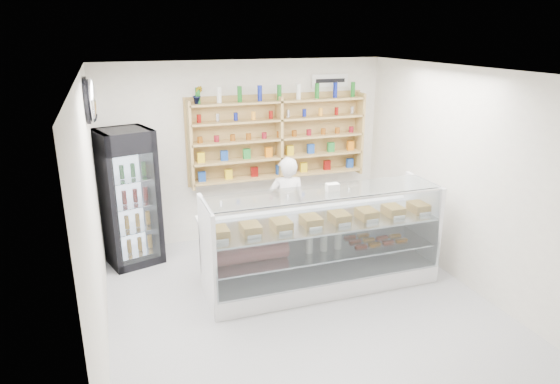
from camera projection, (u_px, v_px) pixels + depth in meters
name	position (u px, v px, depth m)	size (l,w,h in m)	color
room	(305.00, 199.00, 5.63)	(5.00, 5.00, 5.00)	#B2B2B7
display_counter	(321.00, 260.00, 6.51)	(3.02, 0.90, 1.32)	white
shop_worker	(287.00, 206.00, 7.34)	(0.55, 0.36, 1.50)	silver
drinks_cooler	(129.00, 197.00, 7.01)	(0.86, 0.85, 1.94)	black
wall_shelving	(279.00, 139.00, 7.83)	(2.84, 0.28, 1.33)	tan
potted_plant	(198.00, 95.00, 7.21)	(0.14, 0.11, 0.26)	#1E6626
security_mirror	(91.00, 100.00, 5.71)	(0.15, 0.50, 0.50)	silver
wall_sign	(330.00, 81.00, 7.96)	(0.62, 0.03, 0.20)	white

